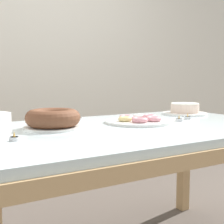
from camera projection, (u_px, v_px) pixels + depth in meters
wall_back at (30, 48)px, 3.07m from camera, size 8.00×0.10×2.60m
dining_table at (132, 143)px, 1.59m from camera, size 1.66×0.97×0.76m
cake_chocolate_round at (185, 110)px, 2.09m from camera, size 0.30×0.30×0.08m
cake_golden_bundt at (53, 119)px, 1.48m from camera, size 0.27×0.27×0.09m
pastry_platter at (139, 120)px, 1.69m from camera, size 0.36×0.36×0.04m
tealight_near_front at (188, 117)px, 1.84m from camera, size 0.04×0.04×0.04m
tealight_left_edge at (79, 118)px, 1.79m from camera, size 0.04×0.04×0.04m
tealight_near_cakes at (179, 119)px, 1.75m from camera, size 0.04×0.04×0.04m
tealight_right_edge at (14, 138)px, 1.19m from camera, size 0.04×0.04×0.04m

